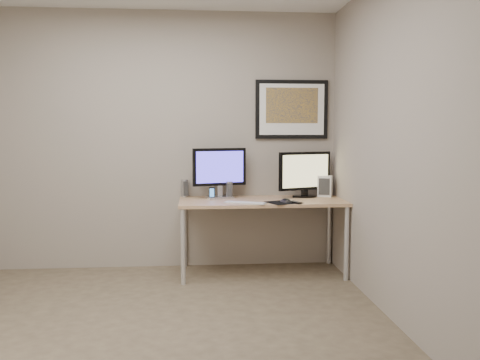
# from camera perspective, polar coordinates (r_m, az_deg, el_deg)

# --- Properties ---
(floor) EXTENTS (3.60, 3.60, 0.00)m
(floor) POSITION_cam_1_polar(r_m,az_deg,el_deg) (3.80, -10.54, -16.13)
(floor) COLOR #4D4130
(floor) RESTS_ON ground
(room) EXTENTS (3.60, 3.60, 3.60)m
(room) POSITION_cam_1_polar(r_m,az_deg,el_deg) (3.99, -10.32, 8.96)
(room) COLOR white
(room) RESTS_ON ground
(desk) EXTENTS (1.60, 0.70, 0.73)m
(desk) POSITION_cam_1_polar(r_m,az_deg,el_deg) (4.96, 2.45, -2.99)
(desk) COLOR #936247
(desk) RESTS_ON floor
(framed_art) EXTENTS (0.75, 0.04, 0.60)m
(framed_art) POSITION_cam_1_polar(r_m,az_deg,el_deg) (5.30, 5.82, 7.90)
(framed_art) COLOR black
(framed_art) RESTS_ON room
(monitor_large) EXTENTS (0.54, 0.24, 0.50)m
(monitor_large) POSITION_cam_1_polar(r_m,az_deg,el_deg) (5.05, -2.32, 1.07)
(monitor_large) COLOR #A8A9AD
(monitor_large) RESTS_ON desk
(monitor_tv) EXTENTS (0.56, 0.24, 0.46)m
(monitor_tv) POSITION_cam_1_polar(r_m,az_deg,el_deg) (5.15, 7.29, 0.77)
(monitor_tv) COLOR black
(monitor_tv) RESTS_ON desk
(speaker_left) EXTENTS (0.09, 0.09, 0.18)m
(speaker_left) POSITION_cam_1_polar(r_m,az_deg,el_deg) (5.19, -6.24, -0.93)
(speaker_left) COLOR #A8A9AD
(speaker_left) RESTS_ON desk
(speaker_right) EXTENTS (0.07, 0.07, 0.17)m
(speaker_right) POSITION_cam_1_polar(r_m,az_deg,el_deg) (5.06, -1.21, -1.12)
(speaker_right) COLOR #A8A9AD
(speaker_right) RESTS_ON desk
(phone_dock) EXTENTS (0.07, 0.07, 0.12)m
(phone_dock) POSITION_cam_1_polar(r_m,az_deg,el_deg) (4.99, -3.16, -1.49)
(phone_dock) COLOR black
(phone_dock) RESTS_ON desk
(keyboard) EXTENTS (0.40, 0.26, 0.01)m
(keyboard) POSITION_cam_1_polar(r_m,az_deg,el_deg) (4.70, 0.58, -2.57)
(keyboard) COLOR #BCBCC0
(keyboard) RESTS_ON desk
(mousepad) EXTENTS (0.36, 0.34, 0.00)m
(mousepad) POSITION_cam_1_polar(r_m,az_deg,el_deg) (4.78, 4.91, -2.52)
(mousepad) COLOR black
(mousepad) RESTS_ON desk
(mouse) EXTENTS (0.10, 0.12, 0.04)m
(mouse) POSITION_cam_1_polar(r_m,az_deg,el_deg) (4.77, 5.23, -2.28)
(mouse) COLOR black
(mouse) RESTS_ON mousepad
(remote) EXTENTS (0.11, 0.17, 0.02)m
(remote) POSITION_cam_1_polar(r_m,az_deg,el_deg) (4.75, 6.15, -2.47)
(remote) COLOR black
(remote) RESTS_ON desk
(fan_unit) EXTENTS (0.17, 0.15, 0.21)m
(fan_unit) POSITION_cam_1_polar(r_m,az_deg,el_deg) (5.27, 9.53, -0.68)
(fan_unit) COLOR silver
(fan_unit) RESTS_ON desk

